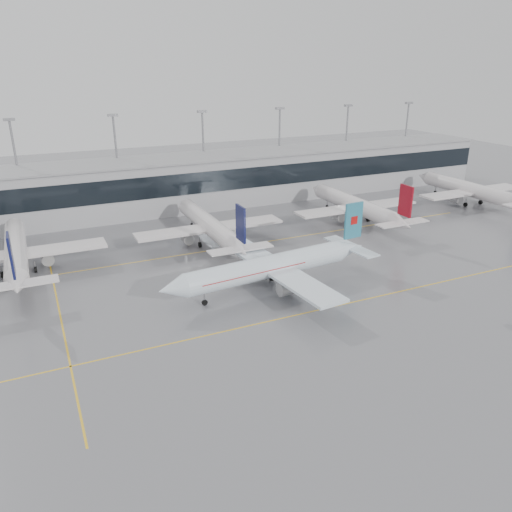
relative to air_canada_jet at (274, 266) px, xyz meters
name	(u,v)px	position (x,y,z in m)	size (l,w,h in m)	color
ground	(291,316)	(-2.08, -9.66, -3.80)	(320.00, 320.00, 0.00)	slate
taxi_line_main	(291,316)	(-2.08, -9.66, -3.79)	(120.00, 0.25, 0.01)	yellow
taxi_line_north	(217,249)	(-2.08, 20.34, -3.79)	(120.00, 0.25, 0.01)	yellow
taxi_line_cross	(60,313)	(-32.08, 5.34, -3.79)	(0.25, 60.00, 0.01)	yellow
terminal	(170,185)	(-2.08, 52.34, 2.20)	(180.00, 15.00, 12.00)	#A1A0A4
terminal_glass	(179,185)	(-2.08, 44.79, 3.70)	(180.00, 0.20, 5.00)	black
terminal_roof	(168,159)	(-2.08, 52.34, 8.40)	(182.00, 16.00, 0.40)	gray
light_masts	(161,151)	(-2.08, 58.34, 9.55)	(156.40, 1.00, 22.60)	gray
air_canada_jet	(274,266)	(0.00, 0.00, 0.00)	(37.65, 30.53, 11.93)	white
parked_jet_b	(16,252)	(-37.08, 24.03, -0.09)	(29.64, 36.96, 11.72)	silver
parked_jet_c	(210,226)	(-2.08, 24.03, -0.09)	(29.64, 36.96, 11.72)	silver
parked_jet_d	(357,206)	(32.92, 24.03, -0.09)	(29.64, 36.96, 11.72)	silver
parked_jet_e	(471,190)	(67.92, 24.03, -0.09)	(29.64, 36.96, 11.72)	silver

